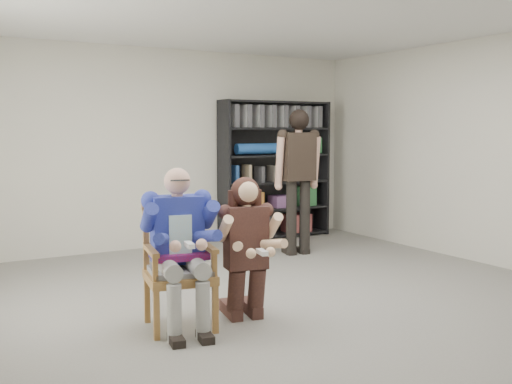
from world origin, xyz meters
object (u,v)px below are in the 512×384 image
armchair (180,267)px  kneeling_woman (247,250)px  seated_man (179,248)px  bookshelf (275,170)px  standing_man (298,183)px

armchair → kneeling_woman: bearing=-1.0°
seated_man → kneeling_woman: bearing=-1.0°
kneeling_woman → bookshelf: bookshelf is taller
kneeling_woman → standing_man: (1.96, 2.10, 0.33)m
seated_man → standing_man: size_ratio=0.71×
seated_man → standing_man: standing_man is taller
bookshelf → kneeling_woman: bearing=-125.4°
armchair → standing_man: (2.54, 1.98, 0.43)m
armchair → standing_man: size_ratio=0.55×
seated_man → bookshelf: size_ratio=0.65×
kneeling_woman → bookshelf: bearing=65.3°
armchair → kneeling_woman: size_ratio=0.84×
armchair → seated_man: seated_man is taller
kneeling_woman → standing_man: 2.90m
armchair → kneeling_woman: (0.58, -0.12, 0.10)m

